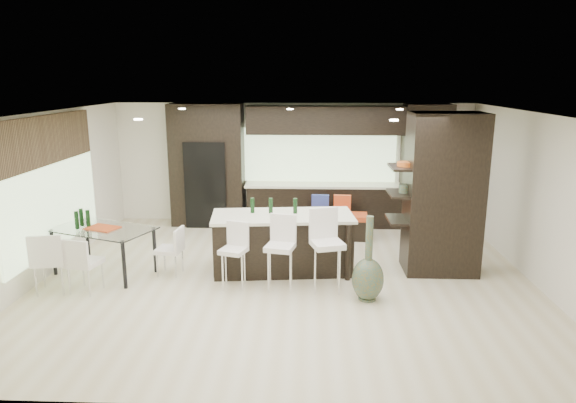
{
  "coord_description": "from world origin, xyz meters",
  "views": [
    {
      "loc": [
        0.36,
        -8.03,
        3.23
      ],
      "look_at": [
        0.0,
        0.6,
        1.15
      ],
      "focal_mm": 32.0,
      "sensor_mm": 36.0,
      "label": 1
    }
  ],
  "objects_px": {
    "bench": "(335,226)",
    "chair_far": "(51,264)",
    "stool_right": "(327,259)",
    "stool_mid": "(280,260)",
    "dining_table": "(104,251)",
    "kitchen_island": "(283,242)",
    "floor_vase": "(368,259)",
    "chair_near": "(85,266)",
    "stool_left": "(234,262)",
    "chair_end": "(169,253)"
  },
  "relations": [
    {
      "from": "stool_right",
      "to": "stool_left",
      "type": "bearing_deg",
      "value": 161.55
    },
    {
      "from": "bench",
      "to": "chair_near",
      "type": "bearing_deg",
      "value": -138.49
    },
    {
      "from": "stool_right",
      "to": "chair_far",
      "type": "bearing_deg",
      "value": 166.28
    },
    {
      "from": "chair_near",
      "to": "stool_right",
      "type": "bearing_deg",
      "value": 15.35
    },
    {
      "from": "chair_end",
      "to": "chair_near",
      "type": "bearing_deg",
      "value": 131.27
    },
    {
      "from": "stool_mid",
      "to": "dining_table",
      "type": "xyz_separation_m",
      "value": [
        -3.0,
        0.54,
        -0.08
      ]
    },
    {
      "from": "kitchen_island",
      "to": "chair_far",
      "type": "relative_size",
      "value": 2.66
    },
    {
      "from": "dining_table",
      "to": "chair_far",
      "type": "relative_size",
      "value": 1.84
    },
    {
      "from": "chair_near",
      "to": "stool_left",
      "type": "bearing_deg",
      "value": 18.46
    },
    {
      "from": "stool_left",
      "to": "bench",
      "type": "relative_size",
      "value": 0.63
    },
    {
      "from": "stool_mid",
      "to": "floor_vase",
      "type": "distance_m",
      "value": 1.38
    },
    {
      "from": "chair_near",
      "to": "chair_end",
      "type": "distance_m",
      "value": 1.35
    },
    {
      "from": "kitchen_island",
      "to": "floor_vase",
      "type": "bearing_deg",
      "value": -47.53
    },
    {
      "from": "floor_vase",
      "to": "chair_far",
      "type": "xyz_separation_m",
      "value": [
        -4.84,
        0.11,
        -0.2
      ]
    },
    {
      "from": "floor_vase",
      "to": "chair_far",
      "type": "bearing_deg",
      "value": 178.73
    },
    {
      "from": "dining_table",
      "to": "chair_near",
      "type": "height_order",
      "value": "chair_near"
    },
    {
      "from": "dining_table",
      "to": "chair_far",
      "type": "bearing_deg",
      "value": -102.36
    },
    {
      "from": "stool_left",
      "to": "stool_right",
      "type": "bearing_deg",
      "value": 16.83
    },
    {
      "from": "floor_vase",
      "to": "chair_end",
      "type": "distance_m",
      "value": 3.35
    },
    {
      "from": "stool_mid",
      "to": "chair_near",
      "type": "xyz_separation_m",
      "value": [
        -3.0,
        -0.23,
        -0.06
      ]
    },
    {
      "from": "bench",
      "to": "dining_table",
      "type": "relative_size",
      "value": 0.81
    },
    {
      "from": "stool_mid",
      "to": "chair_far",
      "type": "height_order",
      "value": "stool_mid"
    },
    {
      "from": "dining_table",
      "to": "stool_left",
      "type": "bearing_deg",
      "value": 8.07
    },
    {
      "from": "kitchen_island",
      "to": "chair_near",
      "type": "bearing_deg",
      "value": -166.7
    },
    {
      "from": "kitchen_island",
      "to": "chair_near",
      "type": "height_order",
      "value": "kitchen_island"
    },
    {
      "from": "stool_mid",
      "to": "stool_right",
      "type": "relative_size",
      "value": 0.91
    },
    {
      "from": "stool_left",
      "to": "chair_far",
      "type": "xyz_separation_m",
      "value": [
        -2.78,
        -0.27,
        0.03
      ]
    },
    {
      "from": "stool_left",
      "to": "dining_table",
      "type": "distance_m",
      "value": 2.32
    },
    {
      "from": "stool_left",
      "to": "chair_end",
      "type": "distance_m",
      "value": 1.27
    },
    {
      "from": "bench",
      "to": "dining_table",
      "type": "xyz_separation_m",
      "value": [
        -3.98,
        -2.19,
        0.14
      ]
    },
    {
      "from": "chair_near",
      "to": "dining_table",
      "type": "bearing_deg",
      "value": 102.15
    },
    {
      "from": "chair_near",
      "to": "chair_end",
      "type": "relative_size",
      "value": 1.09
    },
    {
      "from": "chair_far",
      "to": "chair_end",
      "type": "bearing_deg",
      "value": 14.92
    },
    {
      "from": "stool_right",
      "to": "chair_near",
      "type": "height_order",
      "value": "stool_right"
    },
    {
      "from": "stool_left",
      "to": "chair_near",
      "type": "height_order",
      "value": "stool_left"
    },
    {
      "from": "stool_left",
      "to": "floor_vase",
      "type": "height_order",
      "value": "floor_vase"
    },
    {
      "from": "floor_vase",
      "to": "stool_mid",
      "type": "bearing_deg",
      "value": 165.01
    },
    {
      "from": "stool_mid",
      "to": "stool_right",
      "type": "xyz_separation_m",
      "value": [
        0.73,
        -0.02,
        0.04
      ]
    },
    {
      "from": "stool_left",
      "to": "bench",
      "type": "distance_m",
      "value": 3.21
    },
    {
      "from": "bench",
      "to": "floor_vase",
      "type": "relative_size",
      "value": 1.03
    },
    {
      "from": "kitchen_island",
      "to": "stool_right",
      "type": "xyz_separation_m",
      "value": [
        0.73,
        -0.84,
        0.02
      ]
    },
    {
      "from": "chair_near",
      "to": "chair_far",
      "type": "height_order",
      "value": "chair_far"
    },
    {
      "from": "stool_mid",
      "to": "bench",
      "type": "bearing_deg",
      "value": 82.84
    },
    {
      "from": "stool_mid",
      "to": "chair_near",
      "type": "distance_m",
      "value": 3.01
    },
    {
      "from": "floor_vase",
      "to": "dining_table",
      "type": "distance_m",
      "value": 4.42
    },
    {
      "from": "kitchen_island",
      "to": "floor_vase",
      "type": "xyz_separation_m",
      "value": [
        1.33,
        -1.18,
        0.15
      ]
    },
    {
      "from": "kitchen_island",
      "to": "dining_table",
      "type": "bearing_deg",
      "value": 179.4
    },
    {
      "from": "stool_left",
      "to": "stool_right",
      "type": "xyz_separation_m",
      "value": [
        1.46,
        -0.04,
        0.1
      ]
    },
    {
      "from": "bench",
      "to": "chair_far",
      "type": "xyz_separation_m",
      "value": [
        -4.5,
        -2.97,
        0.19
      ]
    },
    {
      "from": "stool_left",
      "to": "dining_table",
      "type": "height_order",
      "value": "stool_left"
    }
  ]
}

